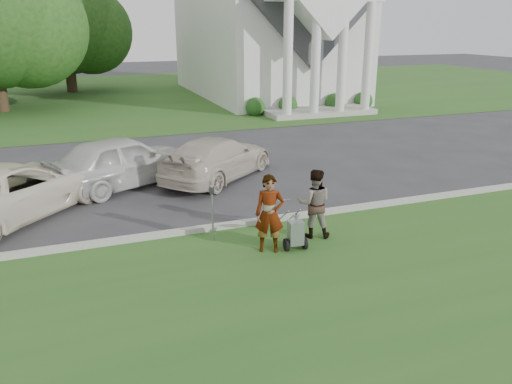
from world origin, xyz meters
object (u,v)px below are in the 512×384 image
person_left (270,215)px  car_b (123,161)px  person_right (314,204)px  car_c (217,158)px  car_a (14,190)px  church (266,7)px  tree_back (65,26)px  parking_meter_near (212,207)px  striping_cart (295,233)px

person_left → car_b: person_left is taller
person_right → car_c: 5.51m
person_right → car_a: person_right is taller
car_c → church: bearing=-66.8°
tree_back → person_right: 31.28m
person_left → car_b: size_ratio=0.37×
church → person_right: church is taller
church → car_b: bearing=-123.2°
church → tree_back: bearing=152.2°
car_b → parking_meter_near: bearing=171.5°
striping_cart → person_right: bearing=41.6°
church → person_right: bearing=-108.6°
person_right → car_c: (-0.84, 5.44, -0.15)m
car_b → person_right: bearing=-170.8°
car_a → striping_cart: bearing=-172.9°
car_a → church: bearing=-83.2°
striping_cart → person_left: person_left is taller
person_right → tree_back: bearing=-58.1°
car_b → person_left: bearing=177.7°
person_left → car_c: (0.46, 5.84, -0.20)m
person_right → parking_meter_near: person_right is taller
parking_meter_near → car_a: 5.64m
striping_cart → parking_meter_near: (-1.62, 1.15, 0.46)m
tree_back → car_c: tree_back is taller
parking_meter_near → car_b: (-1.50, 5.03, -0.04)m
car_c → person_right: bearing=147.7°
parking_meter_near → car_c: 5.06m
parking_meter_near → car_c: car_c is taller
car_c → parking_meter_near: bearing=121.7°
striping_cart → car_a: 7.63m
church → parking_meter_near: bearing=-114.1°
parking_meter_near → car_a: car_a is taller
church → car_a: bearing=-126.9°
striping_cart → person_left: bearing=171.5°
church → person_right: (-7.99, -23.76, -5.10)m
person_left → person_right: (1.30, 0.40, -0.05)m
car_a → car_b: size_ratio=1.10×
striping_cart → car_a: size_ratio=0.20×
car_a → car_c: 6.17m
tree_back → car_c: (4.18, -25.19, -4.03)m
person_left → car_a: bearing=163.2°
person_right → parking_meter_near: size_ratio=1.23×
striping_cart → car_c: 5.99m
tree_back → car_c: size_ratio=2.01×
person_left → car_c: bearing=107.2°
church → striping_cart: church is taller
person_left → car_a: (-5.54, 4.40, -0.16)m
person_left → car_b: (-2.54, 6.04, -0.07)m
tree_back → person_right: (5.02, -30.63, -3.89)m
person_left → car_a: person_left is taller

